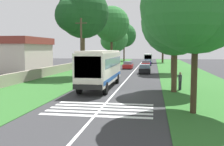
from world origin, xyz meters
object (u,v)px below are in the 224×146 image
Objects in this scene: trailing_car_2 at (146,64)px; trailing_car_3 at (148,63)px; roadside_tree_right_3 at (163,38)px; coach_bus at (101,66)px; utility_pole at (81,48)px; roadside_tree_left_0 at (123,36)px; roadside_tree_left_1 at (82,14)px; pedestrian at (180,81)px; roadside_tree_right_0 at (192,5)px; roadside_tree_left_3 at (114,40)px; trailing_car_0 at (145,69)px; trailing_minibus_0 at (148,57)px; roadside_tree_left_2 at (111,25)px; roadside_tree_right_2 at (174,24)px; roadside_building at (24,54)px; roadside_tree_right_1 at (173,23)px; trailing_car_1 at (128,65)px.

trailing_car_2 is 5.17m from trailing_car_3.
coach_bus is at bearing 171.30° from roadside_tree_right_3.
trailing_car_2 is at bearing -14.84° from utility_pole.
roadside_tree_left_1 is at bearing 179.69° from roadside_tree_left_0.
coach_bus is 6.60× the size of pedestrian.
roadside_tree_right_0 is at bearing 179.83° from roadside_tree_right_3.
pedestrian is (-5.62, -11.09, -3.03)m from utility_pole.
roadside_tree_left_3 reaches higher than utility_pole.
trailing_car_2 is 0.57× the size of utility_pole.
roadside_tree_left_1 is (-6.52, 8.44, 7.97)m from trailing_car_0.
trailing_minibus_0 is 46.53m from pedestrian.
trailing_minibus_0 is at bearing 0.29° from trailing_car_3.
utility_pole is at bearing -165.80° from roadside_tree_left_1.
roadside_tree_left_2 is 1.35× the size of roadside_tree_right_2.
trailing_car_2 is 19.31m from roadside_tree_right_3.
roadside_building is at bearing 131.36° from trailing_car_3.
utility_pole is at bearing 57.16° from roadside_tree_right_2.
roadside_tree_right_0 reaches higher than trailing_car_2.
trailing_car_2 is 0.46× the size of roadside_tree_left_3.
roadside_tree_right_1 is at bearing -148.98° from roadside_tree_left_3.
coach_bus is 29.27m from roadside_tree_left_2.
trailing_car_2 is (31.38, -3.54, -1.48)m from coach_bus.
utility_pole is (-4.68, -1.19, -4.70)m from roadside_tree_left_1.
roadside_building is at bearing 53.64° from pedestrian.
coach_bus is 12.93m from roadside_tree_right_0.
roadside_tree_right_2 reaches higher than utility_pole.
roadside_tree_right_0 is at bearing -170.05° from roadside_tree_left_0.
coach_bus is 1.01× the size of roadside_tree_right_1.
roadside_tree_right_1 is 18.69m from pedestrian.
roadside_tree_left_3 is at bearing -34.46° from roadside_building.
roadside_tree_left_1 reaches higher than trailing_car_0.
roadside_tree_right_0 is at bearing -142.86° from coach_bus.
trailing_minibus_0 is 41.43m from utility_pole.
roadside_tree_left_3 reaches higher than trailing_car_1.
roadside_tree_left_1 is at bearing 45.40° from roadside_tree_right_2.
roadside_tree_right_3 is at bearing -12.59° from trailing_car_2.
trailing_car_0 is 0.47× the size of roadside_tree_right_3.
roadside_tree_left_2 is (12.02, 7.39, 8.08)m from trailing_car_0.
roadside_tree_right_3 is at bearing -27.90° from roadside_tree_left_2.
utility_pole is (-26.31, 6.97, 3.27)m from trailing_car_2.
roadside_tree_right_3 reaches higher than pedestrian.
roadside_tree_right_3 is 40.24m from roadside_building.
roadside_tree_right_3 reaches higher than trailing_car_2.
utility_pole is (-11.20, 7.25, 3.27)m from trailing_car_0.
coach_bus is 0.92× the size of roadside_building.
roadside_tree_right_0 is (-55.52, -3.63, 4.92)m from trailing_minibus_0.
utility_pole is (5.07, 3.43, 1.79)m from coach_bus.
roadside_tree_left_1 is at bearing 166.98° from trailing_minibus_0.
roadside_building is (17.90, 17.40, 0.85)m from coach_bus.
utility_pole is 0.62× the size of roadside_building.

